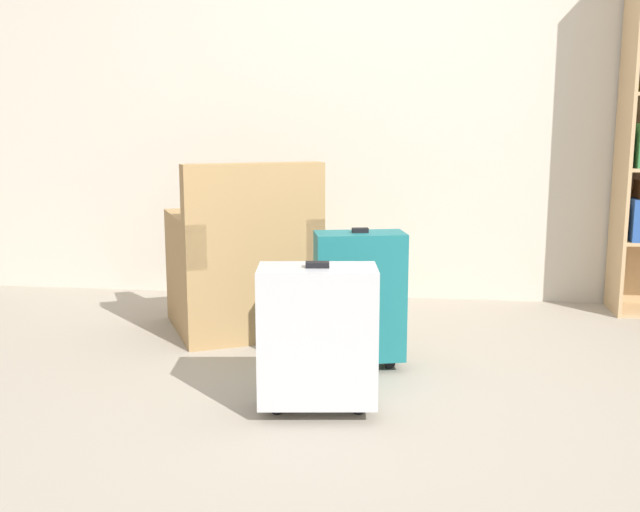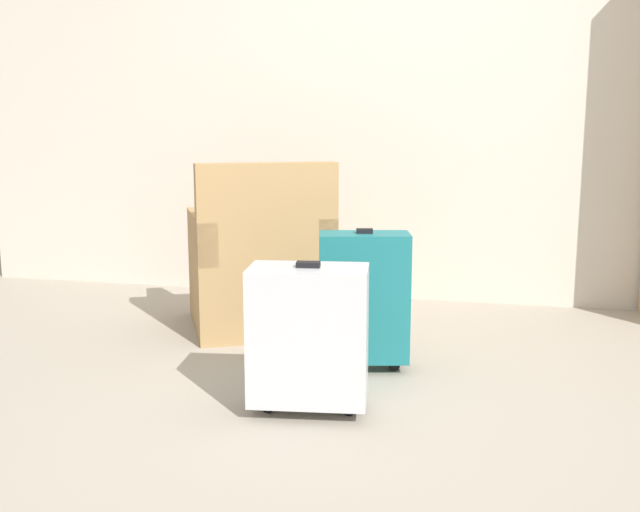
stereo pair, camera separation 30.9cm
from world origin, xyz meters
name	(u,v)px [view 2 (the right image)]	position (x,y,z in m)	size (l,w,h in m)	color
ground_plane	(327,413)	(0.00, 0.00, 0.00)	(9.86, 9.86, 0.00)	#9E9384
back_wall	(399,88)	(0.00, 1.99, 1.30)	(5.64, 0.10, 2.60)	beige
armchair	(260,270)	(-0.61, 1.09, 0.32)	(0.94, 0.94, 0.90)	#9E7A4C
mug	(373,329)	(0.01, 1.03, 0.05)	(0.12, 0.08, 0.10)	#1E7F4C
suitcase_silver	(308,335)	(-0.07, -0.01, 0.31)	(0.47, 0.30, 0.59)	#B7BABF
suitcase_teal	(364,297)	(0.05, 0.53, 0.33)	(0.43, 0.28, 0.64)	#19666B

